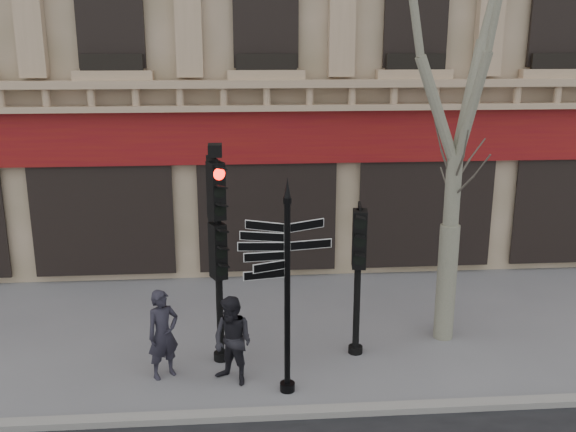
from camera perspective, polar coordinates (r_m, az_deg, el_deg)
name	(u,v)px	position (r m, az deg, el deg)	size (l,w,h in m)	color
ground	(281,373)	(11.95, -0.63, -13.77)	(80.00, 80.00, 0.00)	slate
kerb	(287,413)	(10.72, -0.10, -17.12)	(80.00, 0.25, 0.12)	gray
fingerpost	(287,252)	(10.38, -0.06, -3.18)	(1.59, 1.59, 3.75)	black
traffic_signal_main	(217,228)	(11.48, -6.30, -1.09)	(0.54, 0.48, 4.09)	black
traffic_signal_secondary	(358,255)	(11.93, 6.27, -3.43)	(0.52, 0.40, 2.86)	black
plane_tree	(466,5)	(12.33, 15.52, 17.60)	(3.44, 3.44, 9.14)	gray
pedestrian_a	(163,334)	(11.70, -11.05, -10.26)	(0.60, 0.39, 1.63)	#22202B
pedestrian_b	(233,341)	(11.34, -4.94, -11.00)	(0.77, 0.60, 1.59)	black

